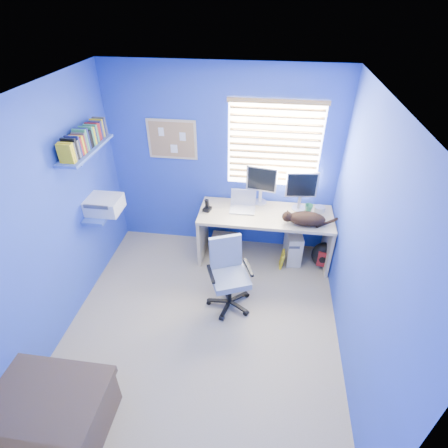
# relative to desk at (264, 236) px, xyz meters

# --- Properties ---
(floor) EXTENTS (3.00, 3.20, 0.00)m
(floor) POSITION_rel_desk_xyz_m (-0.61, -1.26, -0.37)
(floor) COLOR tan
(floor) RESTS_ON ground
(ceiling) EXTENTS (3.00, 3.20, 0.00)m
(ceiling) POSITION_rel_desk_xyz_m (-0.61, -1.26, 2.13)
(ceiling) COLOR white
(ceiling) RESTS_ON wall_back
(wall_back) EXTENTS (3.00, 0.01, 2.50)m
(wall_back) POSITION_rel_desk_xyz_m (-0.61, 0.34, 0.88)
(wall_back) COLOR #2B48B7
(wall_back) RESTS_ON ground
(wall_front) EXTENTS (3.00, 0.01, 2.50)m
(wall_front) POSITION_rel_desk_xyz_m (-0.61, -2.86, 0.88)
(wall_front) COLOR #2B48B7
(wall_front) RESTS_ON ground
(wall_left) EXTENTS (0.01, 3.20, 2.50)m
(wall_left) POSITION_rel_desk_xyz_m (-2.11, -1.26, 0.88)
(wall_left) COLOR #2B48B7
(wall_left) RESTS_ON ground
(wall_right) EXTENTS (0.01, 3.20, 2.50)m
(wall_right) POSITION_rel_desk_xyz_m (0.89, -1.26, 0.88)
(wall_right) COLOR #2B48B7
(wall_right) RESTS_ON ground
(desk) EXTENTS (1.73, 0.65, 0.74)m
(desk) POSITION_rel_desk_xyz_m (0.00, 0.00, 0.00)
(desk) COLOR tan
(desk) RESTS_ON floor
(laptop) EXTENTS (0.33, 0.26, 0.22)m
(laptop) POSITION_rel_desk_xyz_m (-0.31, 0.05, 0.48)
(laptop) COLOR silver
(laptop) RESTS_ON desk
(monitor_left) EXTENTS (0.42, 0.19, 0.54)m
(monitor_left) POSITION_rel_desk_xyz_m (-0.09, 0.26, 0.64)
(monitor_left) COLOR silver
(monitor_left) RESTS_ON desk
(monitor_right) EXTENTS (0.41, 0.17, 0.54)m
(monitor_right) POSITION_rel_desk_xyz_m (0.42, 0.17, 0.64)
(monitor_right) COLOR silver
(monitor_right) RESTS_ON desk
(phone) EXTENTS (0.11, 0.13, 0.17)m
(phone) POSITION_rel_desk_xyz_m (-0.77, -0.03, 0.45)
(phone) COLOR black
(phone) RESTS_ON desk
(mug) EXTENTS (0.10, 0.09, 0.10)m
(mug) POSITION_rel_desk_xyz_m (0.55, 0.13, 0.42)
(mug) COLOR #368B56
(mug) RESTS_ON desk
(cd_spindle) EXTENTS (0.13, 0.13, 0.07)m
(cd_spindle) POSITION_rel_desk_xyz_m (0.69, 0.15, 0.41)
(cd_spindle) COLOR silver
(cd_spindle) RESTS_ON desk
(cat) EXTENTS (0.46, 0.25, 0.16)m
(cat) POSITION_rel_desk_xyz_m (0.50, -0.17, 0.45)
(cat) COLOR black
(cat) RESTS_ON desk
(tower_pc) EXTENTS (0.24, 0.46, 0.45)m
(tower_pc) POSITION_rel_desk_xyz_m (0.41, 0.05, -0.14)
(tower_pc) COLOR beige
(tower_pc) RESTS_ON floor
(drawer_boxes) EXTENTS (0.35, 0.28, 0.27)m
(drawer_boxes) POSITION_rel_desk_xyz_m (-0.55, 0.05, -0.23)
(drawer_boxes) COLOR tan
(drawer_boxes) RESTS_ON floor
(yellow_book) EXTENTS (0.03, 0.17, 0.24)m
(yellow_book) POSITION_rel_desk_xyz_m (0.27, -0.15, -0.25)
(yellow_book) COLOR yellow
(yellow_book) RESTS_ON floor
(backpack) EXTENTS (0.35, 0.29, 0.38)m
(backpack) POSITION_rel_desk_xyz_m (0.82, -0.06, -0.18)
(backpack) COLOR black
(backpack) RESTS_ON floor
(bed_corner) EXTENTS (0.99, 0.70, 0.48)m
(bed_corner) POSITION_rel_desk_xyz_m (-1.70, -2.56, -0.13)
(bed_corner) COLOR #483628
(bed_corner) RESTS_ON floor
(office_chair) EXTENTS (0.65, 0.65, 0.87)m
(office_chair) POSITION_rel_desk_xyz_m (-0.37, -0.89, -0.05)
(office_chair) COLOR black
(office_chair) RESTS_ON floor
(window_blinds) EXTENTS (1.15, 0.05, 1.10)m
(window_blinds) POSITION_rel_desk_xyz_m (0.04, 0.31, 1.18)
(window_blinds) COLOR white
(window_blinds) RESTS_ON ground
(corkboard) EXTENTS (0.64, 0.02, 0.52)m
(corkboard) POSITION_rel_desk_xyz_m (-1.26, 0.33, 1.18)
(corkboard) COLOR tan
(corkboard) RESTS_ON ground
(wall_shelves) EXTENTS (0.42, 0.90, 1.05)m
(wall_shelves) POSITION_rel_desk_xyz_m (-1.97, -0.51, 1.06)
(wall_shelves) COLOR #405FBE
(wall_shelves) RESTS_ON ground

